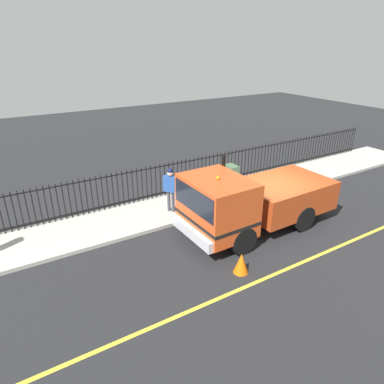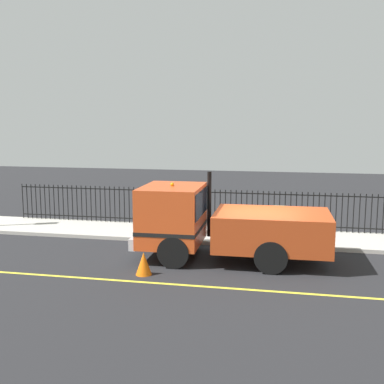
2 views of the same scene
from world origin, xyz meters
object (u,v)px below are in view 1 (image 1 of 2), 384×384
at_px(utility_cabinet, 231,176).
at_px(traffic_cone, 241,263).
at_px(worker_standing, 171,185).
at_px(work_truck, 248,200).

distance_m(utility_cabinet, traffic_cone, 6.53).
relative_size(worker_standing, traffic_cone, 2.80).
bearing_deg(traffic_cone, utility_cabinet, -34.33).
bearing_deg(traffic_cone, worker_standing, -0.01).
bearing_deg(work_truck, traffic_cone, 136.53).
height_order(work_truck, utility_cabinet, work_truck).
height_order(worker_standing, traffic_cone, worker_standing).
xyz_separation_m(work_truck, worker_standing, (2.59, 1.74, 0.00)).
xyz_separation_m(worker_standing, utility_cabinet, (0.90, -3.68, -0.61)).
bearing_deg(worker_standing, work_truck, -2.41).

